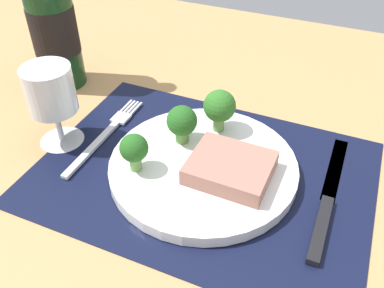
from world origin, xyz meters
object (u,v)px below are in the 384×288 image
at_px(steak, 230,168).
at_px(fork, 106,134).
at_px(knife, 327,202).
at_px(wine_glass, 51,95).
at_px(wine_bottle, 52,20).
at_px(plate, 203,167).

relative_size(steak, fork, 0.52).
height_order(steak, knife, steak).
distance_m(fork, wine_glass, 0.10).
xyz_separation_m(fork, knife, (0.32, -0.01, 0.00)).
height_order(knife, wine_bottle, wine_bottle).
distance_m(steak, fork, 0.20).
bearing_deg(wine_glass, plate, 4.67).
bearing_deg(wine_bottle, fork, -35.10).
bearing_deg(knife, fork, 179.14).
bearing_deg(plate, knife, 1.90).
bearing_deg(plate, wine_bottle, 158.88).
xyz_separation_m(knife, wine_glass, (-0.37, -0.02, 0.07)).
relative_size(fork, knife, 0.83).
bearing_deg(knife, wine_glass, -175.78).
height_order(steak, fork, steak).
bearing_deg(wine_bottle, wine_glass, -54.93).
relative_size(plate, steak, 2.46).
xyz_separation_m(steak, wine_glass, (-0.25, -0.01, 0.05)).
xyz_separation_m(plate, fork, (-0.16, 0.01, -0.01)).
relative_size(wine_bottle, wine_glass, 2.58).
xyz_separation_m(steak, wine_bottle, (-0.35, 0.13, 0.08)).
height_order(plate, fork, plate).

